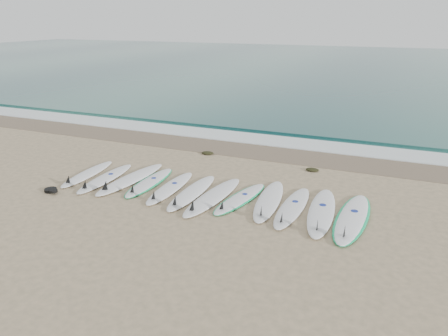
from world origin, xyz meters
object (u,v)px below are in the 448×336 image
at_px(surfboard_11, 352,218).
at_px(leash_coil, 51,190).
at_px(surfboard_6, 212,197).
at_px(surfboard_0, 86,174).

relative_size(surfboard_11, leash_coil, 6.31).
relative_size(surfboard_6, leash_coil, 6.20).
relative_size(surfboard_0, surfboard_6, 0.84).
distance_m(surfboard_0, surfboard_6, 4.03).
xyz_separation_m(surfboard_0, leash_coil, (-0.04, -1.34, -0.00)).
bearing_deg(leash_coil, surfboard_6, 16.34).
bearing_deg(surfboard_0, surfboard_11, -4.34).
bearing_deg(surfboard_6, leash_coil, -159.73).
bearing_deg(surfboard_0, surfboard_6, -6.41).
xyz_separation_m(surfboard_11, leash_coil, (-7.45, -1.33, -0.01)).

